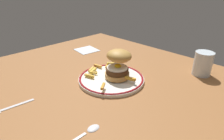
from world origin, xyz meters
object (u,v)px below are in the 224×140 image
dinner_plate (112,79)px  burger (118,63)px  spoon (89,130)px  napkin (87,50)px  fork (8,108)px  water_glass (203,65)px

dinner_plate → burger: (0.75, 2.58, 6.09)cm
spoon → napkin: spoon is taller
burger → fork: (-10.40, -37.35, -6.75)cm
dinner_plate → napkin: dinner_plate is taller
dinner_plate → spoon: bearing=-57.0°
water_glass → napkin: 58.74cm
burger → fork: burger is taller
water_glass → fork: water_glass is taller
burger → water_glass: (20.95, 27.26, -2.62)cm
napkin → spoon: bearing=-37.5°
burger → water_glass: bearing=52.5°
water_glass → fork: bearing=-115.9°
dinner_plate → fork: dinner_plate is taller
burger → fork: bearing=-105.6°
dinner_plate → water_glass: bearing=54.0°
fork → spoon: (24.92, 11.25, 0.18)cm
dinner_plate → burger: bearing=73.9°
water_glass → spoon: 53.89cm
water_glass → napkin: (-56.70, -14.77, -4.11)cm
spoon → water_glass: bearing=83.1°
dinner_plate → napkin: size_ratio=2.26×
dinner_plate → water_glass: (21.69, 29.84, 3.48)cm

